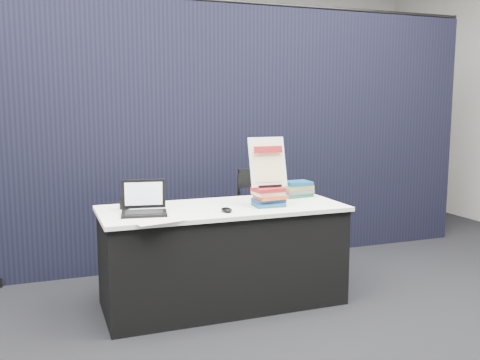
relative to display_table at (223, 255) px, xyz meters
The scene contains 14 objects.
floor 0.67m from the display_table, 90.00° to the right, with size 8.00×8.00×0.00m, color black.
wall_back 3.71m from the display_table, 90.00° to the left, with size 8.00×0.02×3.50m, color #AEABA4.
drape_partition 1.33m from the display_table, 90.00° to the left, with size 6.00×0.08×2.40m, color black.
display_table is the anchor object (origin of this frame).
laptop 0.74m from the display_table, behind, with size 0.34×0.29×0.23m.
mouse 0.44m from the display_table, 101.17° to the right, with size 0.07×0.11×0.03m, color black.
brochure_left 0.73m from the display_table, 151.85° to the right, with size 0.33×0.23×0.00m, color white.
brochure_mid 0.75m from the display_table, 162.62° to the right, with size 0.29×0.20×0.00m, color white.
brochure_right 0.72m from the display_table, behind, with size 0.34×0.24×0.00m, color silver.
pen_cup 0.83m from the display_table, 167.20° to the left, with size 0.07×0.07×0.09m, color black.
book_stack_tall 0.56m from the display_table, 17.78° to the right, with size 0.21×0.17×0.14m.
book_stack_short 0.85m from the display_table, 14.58° to the left, with size 0.23×0.18×0.13m.
info_sign 0.77m from the display_table, 12.82° to the right, with size 0.28×0.14×0.38m.
stacking_chair 0.72m from the display_table, 37.99° to the left, with size 0.45×0.45×0.94m.
Camera 1 is at (-1.25, -3.14, 1.51)m, focal length 40.00 mm.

